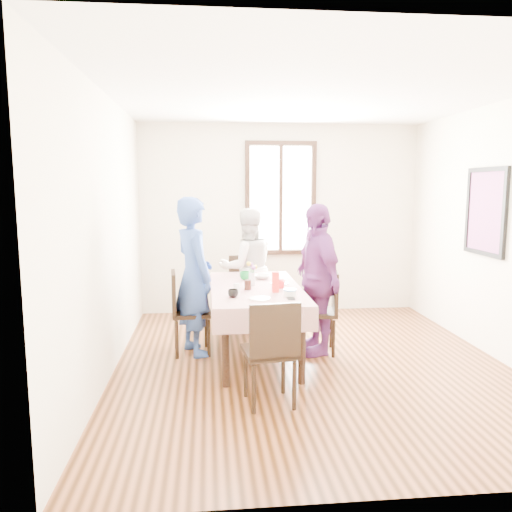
# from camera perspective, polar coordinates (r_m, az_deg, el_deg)

# --- Properties ---
(ground) EXTENTS (4.50, 4.50, 0.00)m
(ground) POSITION_cam_1_polar(r_m,az_deg,el_deg) (5.27, 6.36, -12.25)
(ground) COLOR #321908
(ground) RESTS_ON ground
(back_wall) EXTENTS (4.00, 0.00, 4.00)m
(back_wall) POSITION_cam_1_polar(r_m,az_deg,el_deg) (7.18, 2.81, 4.24)
(back_wall) COLOR beige
(back_wall) RESTS_ON ground
(right_wall) EXTENTS (0.00, 4.50, 4.50)m
(right_wall) POSITION_cam_1_polar(r_m,az_deg,el_deg) (5.74, 26.55, 2.45)
(right_wall) COLOR beige
(right_wall) RESTS_ON ground
(window_frame) EXTENTS (1.02, 0.06, 1.62)m
(window_frame) POSITION_cam_1_polar(r_m,az_deg,el_deg) (7.15, 2.85, 6.63)
(window_frame) COLOR black
(window_frame) RESTS_ON back_wall
(window_pane) EXTENTS (0.90, 0.02, 1.50)m
(window_pane) POSITION_cam_1_polar(r_m,az_deg,el_deg) (7.16, 2.84, 6.64)
(window_pane) COLOR white
(window_pane) RESTS_ON back_wall
(art_poster) EXTENTS (0.04, 0.76, 0.96)m
(art_poster) POSITION_cam_1_polar(r_m,az_deg,el_deg) (5.97, 24.98, 4.66)
(art_poster) COLOR red
(art_poster) RESTS_ON right_wall
(dining_table) EXTENTS (0.83, 1.74, 0.75)m
(dining_table) POSITION_cam_1_polar(r_m,az_deg,el_deg) (5.38, -0.05, -7.60)
(dining_table) COLOR black
(dining_table) RESTS_ON ground
(tablecloth) EXTENTS (0.95, 1.86, 0.01)m
(tablecloth) POSITION_cam_1_polar(r_m,az_deg,el_deg) (5.29, -0.05, -3.62)
(tablecloth) COLOR #5D0910
(tablecloth) RESTS_ON dining_table
(chair_left) EXTENTS (0.45, 0.45, 0.91)m
(chair_left) POSITION_cam_1_polar(r_m,az_deg,el_deg) (5.49, -7.43, -6.46)
(chair_left) COLOR black
(chair_left) RESTS_ON ground
(chair_right) EXTENTS (0.49, 0.49, 0.91)m
(chair_right) POSITION_cam_1_polar(r_m,az_deg,el_deg) (5.51, 7.07, -6.40)
(chair_right) COLOR black
(chair_right) RESTS_ON ground
(chair_far) EXTENTS (0.45, 0.45, 0.91)m
(chair_far) POSITION_cam_1_polar(r_m,az_deg,el_deg) (6.52, -1.07, -4.09)
(chair_far) COLOR black
(chair_far) RESTS_ON ground
(chair_near) EXTENTS (0.47, 0.47, 0.91)m
(chair_near) POSITION_cam_1_polar(r_m,az_deg,el_deg) (4.22, 1.55, -10.92)
(chair_near) COLOR black
(chair_near) RESTS_ON ground
(person_left) EXTENTS (0.63, 0.74, 1.72)m
(person_left) POSITION_cam_1_polar(r_m,az_deg,el_deg) (5.41, -7.31, -2.32)
(person_left) COLOR navy
(person_left) RESTS_ON ground
(person_far) EXTENTS (0.86, 0.73, 1.55)m
(person_far) POSITION_cam_1_polar(r_m,az_deg,el_deg) (6.44, -1.07, -1.36)
(person_far) COLOR silver
(person_far) RESTS_ON ground
(person_right) EXTENTS (0.58, 1.02, 1.64)m
(person_right) POSITION_cam_1_polar(r_m,az_deg,el_deg) (5.43, 6.95, -2.65)
(person_right) COLOR #652A6A
(person_right) RESTS_ON ground
(mug_black) EXTENTS (0.12, 0.12, 0.08)m
(mug_black) POSITION_cam_1_polar(r_m,az_deg,el_deg) (4.78, -2.65, -4.33)
(mug_black) COLOR black
(mug_black) RESTS_ON tablecloth
(mug_flag) EXTENTS (0.13, 0.13, 0.09)m
(mug_flag) POSITION_cam_1_polar(r_m,az_deg,el_deg) (5.20, 2.90, -3.26)
(mug_flag) COLOR red
(mug_flag) RESTS_ON tablecloth
(mug_green) EXTENTS (0.15, 0.15, 0.09)m
(mug_green) POSITION_cam_1_polar(r_m,az_deg,el_deg) (5.67, -1.28, -2.28)
(mug_green) COLOR #0C7226
(mug_green) RESTS_ON tablecloth
(serving_bowl) EXTENTS (0.25, 0.25, 0.05)m
(serving_bowl) POSITION_cam_1_polar(r_m,az_deg,el_deg) (5.73, 0.70, -2.41)
(serving_bowl) COLOR white
(serving_bowl) RESTS_ON tablecloth
(juice_carton) EXTENTS (0.07, 0.07, 0.21)m
(juice_carton) POSITION_cam_1_polar(r_m,az_deg,el_deg) (5.00, 2.25, -3.01)
(juice_carton) COLOR red
(juice_carton) RESTS_ON tablecloth
(butter_tub) EXTENTS (0.12, 0.12, 0.06)m
(butter_tub) POSITION_cam_1_polar(r_m,az_deg,el_deg) (4.83, 3.93, -4.31)
(butter_tub) COLOR white
(butter_tub) RESTS_ON tablecloth
(jam_jar) EXTENTS (0.07, 0.07, 0.10)m
(jam_jar) POSITION_cam_1_polar(r_m,az_deg,el_deg) (5.12, -0.96, -3.36)
(jam_jar) COLOR black
(jam_jar) RESTS_ON tablecloth
(drinking_glass) EXTENTS (0.06, 0.06, 0.09)m
(drinking_glass) POSITION_cam_1_polar(r_m,az_deg,el_deg) (5.01, -2.25, -3.69)
(drinking_glass) COLOR silver
(drinking_glass) RESTS_ON tablecloth
(smartphone) EXTENTS (0.07, 0.13, 0.01)m
(smartphone) POSITION_cam_1_polar(r_m,az_deg,el_deg) (4.74, 4.03, -4.88)
(smartphone) COLOR black
(smartphone) RESTS_ON tablecloth
(flower_vase) EXTENTS (0.07, 0.07, 0.14)m
(flower_vase) POSITION_cam_1_polar(r_m,az_deg,el_deg) (5.34, -0.47, -2.67)
(flower_vase) COLOR silver
(flower_vase) RESTS_ON tablecloth
(plate_right) EXTENTS (0.20, 0.20, 0.01)m
(plate_right) POSITION_cam_1_polar(r_m,az_deg,el_deg) (5.44, 2.73, -3.16)
(plate_right) COLOR white
(plate_right) RESTS_ON tablecloth
(plate_far) EXTENTS (0.20, 0.20, 0.01)m
(plate_far) POSITION_cam_1_polar(r_m,az_deg,el_deg) (5.93, -0.69, -2.22)
(plate_far) COLOR white
(plate_far) RESTS_ON tablecloth
(plate_near) EXTENTS (0.20, 0.20, 0.01)m
(plate_near) POSITION_cam_1_polar(r_m,az_deg,el_deg) (4.71, 0.41, -4.93)
(plate_near) COLOR white
(plate_near) RESTS_ON tablecloth
(butter_lid) EXTENTS (0.12, 0.12, 0.01)m
(butter_lid) POSITION_cam_1_polar(r_m,az_deg,el_deg) (4.82, 3.94, -3.89)
(butter_lid) COLOR blue
(butter_lid) RESTS_ON butter_tub
(flower_bunch) EXTENTS (0.09, 0.09, 0.10)m
(flower_bunch) POSITION_cam_1_polar(r_m,az_deg,el_deg) (5.32, -0.47, -1.41)
(flower_bunch) COLOR yellow
(flower_bunch) RESTS_ON flower_vase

